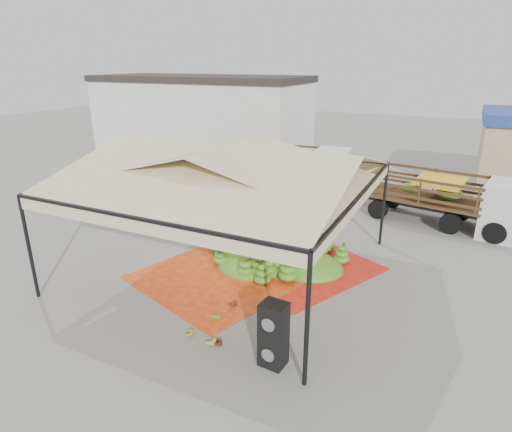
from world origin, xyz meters
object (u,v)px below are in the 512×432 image
at_px(speaker_stack, 274,334).
at_px(truck_left, 294,162).
at_px(truck_right, 453,195).
at_px(vendor, 317,218).
at_px(banana_heap, 273,242).

distance_m(speaker_stack, truck_left, 14.27).
relative_size(speaker_stack, truck_right, 0.24).
relative_size(speaker_stack, truck_left, 0.24).
bearing_deg(vendor, speaker_stack, 94.92).
xyz_separation_m(banana_heap, speaker_stack, (2.19, -4.96, 0.18)).
relative_size(banana_heap, speaker_stack, 3.56).
relative_size(banana_heap, vendor, 3.58).
xyz_separation_m(banana_heap, truck_left, (-2.57, 8.49, 0.72)).
bearing_deg(truck_right, banana_heap, -120.84).
xyz_separation_m(truck_left, truck_right, (7.73, -2.58, -0.02)).
bearing_deg(vendor, truck_right, -147.97).
height_order(vendor, truck_right, truck_right).
bearing_deg(banana_heap, truck_left, 106.82).
bearing_deg(truck_left, speaker_stack, -75.41).
xyz_separation_m(speaker_stack, truck_left, (-4.76, 13.44, 0.54)).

